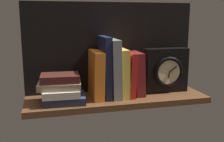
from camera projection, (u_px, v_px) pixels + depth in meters
ground_plane at (117, 99)px, 114.56cm from camera, size 76.34×22.40×2.50cm
back_panel at (111, 47)px, 120.48cm from camera, size 76.34×1.20×39.71cm
book_orange_pandolfini at (96, 74)px, 111.90cm from camera, size 4.55×16.49×19.61cm
book_navy_bierce at (105, 67)px, 112.22cm from camera, size 2.75×15.88×25.49cm
book_gray_chess at (113, 68)px, 113.17cm from camera, size 4.14×16.61×24.39cm
book_yellow_seinlanguage at (121, 72)px, 114.48cm from camera, size 3.90×15.36×20.36cm
book_red_requiem at (128, 74)px, 115.42cm from camera, size 3.18×15.48×18.78cm
book_maroon_dawkins at (136, 73)px, 116.31cm from camera, size 4.90×12.48×18.67cm
framed_clock at (166, 70)px, 120.15cm from camera, size 19.68×6.84×19.68cm
book_stack_side at (61, 89)px, 105.52cm from camera, size 19.14×14.49×11.33cm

